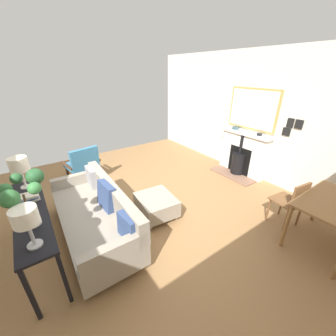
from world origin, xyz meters
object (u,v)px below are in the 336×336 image
object	(u,v)px
armchair_accent	(83,163)
dining_table	(335,209)
sofa	(96,215)
mantel_bowl_near	(235,128)
table_lamp_far_end	(25,218)
table_lamp_near_end	(19,165)
dining_chair_near_fireplace	(292,200)
book_stack	(28,198)
mantel_bowl_far	(259,134)
fireplace	(242,155)
potted_plant	(24,194)
ottoman	(156,204)
console_table	(32,216)

from	to	relation	value
armchair_accent	dining_table	world-z (taller)	armchair_accent
sofa	armchair_accent	size ratio (longest dim) A/B	2.48
mantel_bowl_near	table_lamp_far_end	xyz separation A→B (m)	(4.31, 1.06, 0.03)
table_lamp_near_end	table_lamp_far_end	size ratio (longest dim) A/B	1.07
table_lamp_near_end	dining_chair_near_fireplace	bearing A→B (deg)	145.78
armchair_accent	book_stack	world-z (taller)	armchair_accent
mantel_bowl_near	mantel_bowl_far	bearing A→B (deg)	90.00
fireplace	dining_table	size ratio (longest dim) A/B	1.12
table_lamp_far_end	dining_table	distance (m)	3.65
potted_plant	dining_table	size ratio (longest dim) A/B	0.55
ottoman	dining_chair_near_fireplace	world-z (taller)	dining_chair_near_fireplace
mantel_bowl_near	dining_table	xyz separation A→B (m)	(0.98, 2.48, -0.42)
console_table	book_stack	xyz separation A→B (m)	(-0.00, -0.27, 0.13)
console_table	mantel_bowl_near	bearing A→B (deg)	-174.89
sofa	ottoman	distance (m)	0.99
sofa	table_lamp_near_end	distance (m)	1.27
mantel_bowl_far	armchair_accent	distance (m)	3.90
armchair_accent	console_table	size ratio (longest dim) A/B	0.47
ottoman	potted_plant	distance (m)	1.94
fireplace	potted_plant	world-z (taller)	potted_plant
mantel_bowl_near	book_stack	distance (m)	4.32
sofa	dining_chair_near_fireplace	size ratio (longest dim) A/B	2.57
fireplace	console_table	size ratio (longest dim) A/B	0.68
console_table	table_lamp_far_end	xyz separation A→B (m)	(0.00, 0.68, 0.42)
armchair_accent	potted_plant	size ratio (longest dim) A/B	1.39
console_table	table_lamp_near_end	distance (m)	0.81
table_lamp_near_end	dining_chair_near_fireplace	size ratio (longest dim) A/B	0.58
sofa	armchair_accent	world-z (taller)	armchair_accent
fireplace	table_lamp_far_end	bearing A→B (deg)	9.99
sofa	mantel_bowl_far	bearing A→B (deg)	175.99
fireplace	mantel_bowl_near	distance (m)	0.67
sofa	fireplace	bearing A→B (deg)	-178.75
console_table	dining_table	xyz separation A→B (m)	(-3.33, 2.10, -0.03)
table_lamp_far_end	dining_chair_near_fireplace	world-z (taller)	table_lamp_far_end
mantel_bowl_near	fireplace	bearing A→B (deg)	85.17
table_lamp_near_end	dining_table	world-z (taller)	table_lamp_near_end
mantel_bowl_far	dining_chair_near_fireplace	world-z (taller)	mantel_bowl_far
mantel_bowl_far	table_lamp_near_end	distance (m)	4.41
dining_table	dining_chair_near_fireplace	world-z (taller)	dining_chair_near_fireplace
mantel_bowl_near	table_lamp_far_end	size ratio (longest dim) A/B	0.37
dining_table	dining_chair_near_fireplace	bearing A→B (deg)	-88.77
fireplace	mantel_bowl_far	xyz separation A→B (m)	(-0.03, 0.33, 0.60)
sofa	dining_chair_near_fireplace	distance (m)	3.02
armchair_accent	console_table	distance (m)	2.10
ottoman	armchair_accent	bearing A→B (deg)	-71.04
table_lamp_far_end	book_stack	world-z (taller)	table_lamp_far_end
table_lamp_far_end	dining_chair_near_fireplace	distance (m)	3.49
book_stack	potted_plant	bearing A→B (deg)	92.48
potted_plant	fireplace	bearing A→B (deg)	-174.60
table_lamp_near_end	potted_plant	bearing A→B (deg)	91.61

